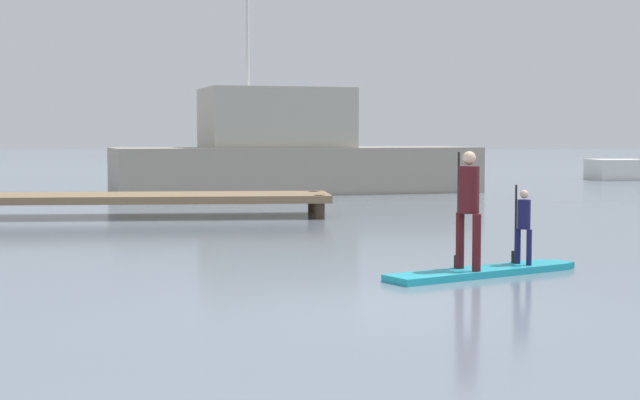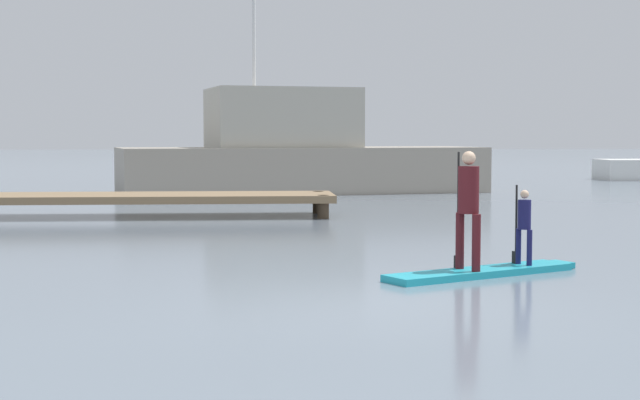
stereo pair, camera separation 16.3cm
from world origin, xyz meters
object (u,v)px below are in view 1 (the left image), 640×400
paddler_adult (468,202)px  fishing_boat_white_large (290,154)px  paddleboard_near (484,272)px  paddler_child_solo (523,223)px

paddler_adult → fishing_boat_white_large: size_ratio=0.13×
paddleboard_near → paddler_adult: 1.06m
fishing_boat_white_large → paddleboard_near: bearing=-85.4°
paddler_adult → fishing_boat_white_large: (-1.35, 20.30, 0.26)m
paddleboard_near → fishing_boat_white_large: 20.27m
paddler_child_solo → fishing_boat_white_large: (-2.30, 19.79, 0.60)m
paddler_child_solo → fishing_boat_white_large: 19.93m
paddler_adult → paddler_child_solo: paddler_adult is taller
paddler_child_solo → paddler_adult: bearing=-151.8°
paddler_child_solo → fishing_boat_white_large: bearing=96.6°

